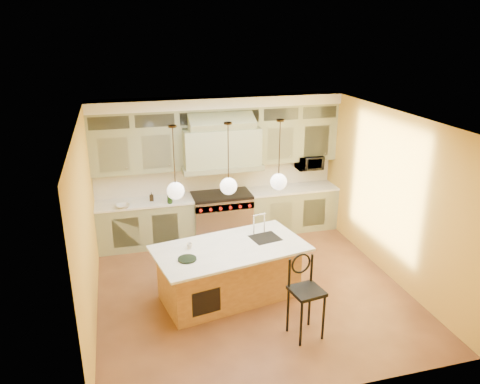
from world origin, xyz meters
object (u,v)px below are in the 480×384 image
object	(u,v)px
range	(222,215)
microwave	(309,162)
kitchen_island	(230,271)
counter_stool	(305,291)

from	to	relation	value
range	microwave	size ratio (longest dim) A/B	2.21
kitchen_island	counter_stool	xyz separation A→B (m)	(0.79, -1.23, 0.23)
range	counter_stool	size ratio (longest dim) A/B	0.98
kitchen_island	counter_stool	world-z (taller)	kitchen_island
range	microwave	bearing A→B (deg)	3.12
range	kitchen_island	distance (m)	2.31
range	kitchen_island	size ratio (longest dim) A/B	0.47
kitchen_island	range	bearing A→B (deg)	69.27
range	counter_stool	bearing A→B (deg)	-83.59
range	kitchen_island	xyz separation A→B (m)	(-0.39, -2.28, -0.01)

